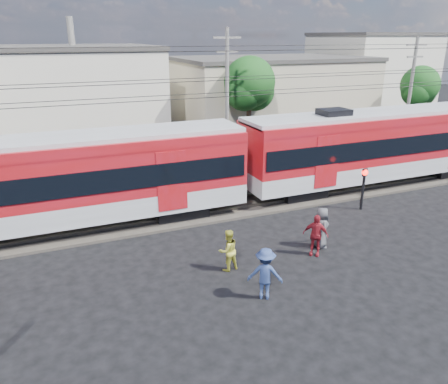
{
  "coord_description": "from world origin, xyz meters",
  "views": [
    {
      "loc": [
        -4.83,
        -10.53,
        8.02
      ],
      "look_at": [
        1.63,
        5.0,
        1.97
      ],
      "focal_mm": 35.0,
      "sensor_mm": 36.0,
      "label": 1
    }
  ],
  "objects_px": {
    "commuter_train": "(63,179)",
    "car_silver": "(420,138)",
    "crossing_signal": "(364,181)",
    "pedestrian_c": "(265,274)"
  },
  "relations": [
    {
      "from": "commuter_train",
      "to": "pedestrian_c",
      "type": "bearing_deg",
      "value": -55.02
    },
    {
      "from": "car_silver",
      "to": "crossing_signal",
      "type": "distance_m",
      "value": 15.36
    },
    {
      "from": "commuter_train",
      "to": "car_silver",
      "type": "height_order",
      "value": "commuter_train"
    },
    {
      "from": "commuter_train",
      "to": "car_silver",
      "type": "bearing_deg",
      "value": 12.82
    },
    {
      "from": "crossing_signal",
      "to": "commuter_train",
      "type": "bearing_deg",
      "value": 168.11
    },
    {
      "from": "commuter_train",
      "to": "car_silver",
      "type": "xyz_separation_m",
      "value": [
        25.98,
        5.91,
        -1.78
      ]
    },
    {
      "from": "pedestrian_c",
      "to": "crossing_signal",
      "type": "distance_m",
      "value": 9.37
    },
    {
      "from": "pedestrian_c",
      "to": "car_silver",
      "type": "distance_m",
      "value": 24.68
    },
    {
      "from": "commuter_train",
      "to": "crossing_signal",
      "type": "distance_m",
      "value": 13.69
    },
    {
      "from": "car_silver",
      "to": "crossing_signal",
      "type": "relative_size",
      "value": 1.76
    }
  ]
}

